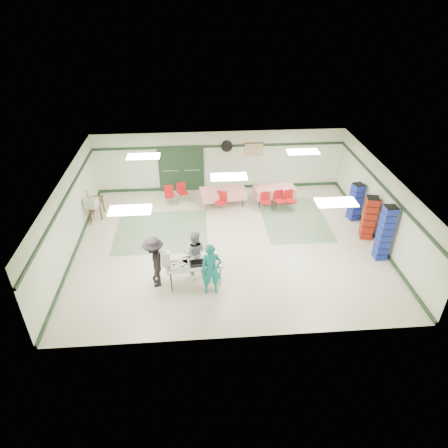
{
  "coord_description": "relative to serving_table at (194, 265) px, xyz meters",
  "views": [
    {
      "loc": [
        -1.08,
        -12.02,
        8.34
      ],
      "look_at": [
        -0.19,
        -0.3,
        1.02
      ],
      "focal_mm": 32.0,
      "sensor_mm": 36.0,
      "label": 1
    }
  ],
  "objects": [
    {
      "name": "green_patch_b",
      "position": [
        4.05,
        3.62,
        -0.71
      ],
      "size": [
        2.5,
        3.5,
        0.01
      ],
      "primitive_type": "cube",
      "color": "gray",
      "rests_on": "floor"
    },
    {
      "name": "door_frame",
      "position": [
        -0.48,
        6.54,
        0.34
      ],
      "size": [
        2.0,
        0.03,
        2.15
      ],
      "primitive_type": "cube",
      "color": "#1B321D",
      "rests_on": "floor"
    },
    {
      "name": "sheet_tray_right",
      "position": [
        0.51,
        -0.06,
        0.06
      ],
      "size": [
        0.61,
        0.49,
        0.02
      ],
      "primitive_type": "cube",
      "rotation": [
        0.0,
        0.0,
        0.12
      ],
      "color": "silver",
      "rests_on": "serving_table"
    },
    {
      "name": "serving_table",
      "position": [
        0.0,
        0.0,
        0.0
      ],
      "size": [
        1.83,
        0.92,
        0.76
      ],
      "rotation": [
        0.0,
        0.0,
        0.12
      ],
      "color": "#ADADA8",
      "rests_on": "floor"
    },
    {
      "name": "wall_left",
      "position": [
        -4.25,
        2.12,
        0.64
      ],
      "size": [
        0.0,
        9.0,
        9.0
      ],
      "primitive_type": "plane",
      "rotation": [
        1.57,
        0.0,
        1.57
      ],
      "color": "silver",
      "rests_on": "floor"
    },
    {
      "name": "sheet_tray_mid",
      "position": [
        -0.1,
        0.15,
        0.06
      ],
      "size": [
        0.61,
        0.49,
        0.02
      ],
      "primitive_type": "cube",
      "rotation": [
        0.0,
        0.0,
        0.12
      ],
      "color": "silver",
      "rests_on": "serving_table"
    },
    {
      "name": "floor",
      "position": [
        1.25,
        2.12,
        -0.71
      ],
      "size": [
        11.0,
        11.0,
        0.0
      ],
      "primitive_type": "plane",
      "color": "beige",
      "rests_on": "ground"
    },
    {
      "name": "trim_back",
      "position": [
        1.25,
        6.59,
        1.34
      ],
      "size": [
        11.0,
        0.06,
        0.1
      ],
      "primitive_type": "cube",
      "color": "#1B321D",
      "rests_on": "wall_back"
    },
    {
      "name": "volunteer_teal",
      "position": [
        0.51,
        -0.48,
        0.14
      ],
      "size": [
        0.64,
        0.44,
        1.71
      ],
      "primitive_type": "imported",
      "rotation": [
        0.0,
        0.0,
        0.04
      ],
      "color": "#127E81",
      "rests_on": "floor"
    },
    {
      "name": "printer_table",
      "position": [
        -3.9,
        4.47,
        -0.08
      ],
      "size": [
        0.56,
        0.83,
        0.74
      ],
      "rotation": [
        0.0,
        0.0,
        0.04
      ],
      "color": "brown",
      "rests_on": "floor"
    },
    {
      "name": "wall_right",
      "position": [
        6.75,
        2.12,
        0.64
      ],
      "size": [
        0.0,
        9.0,
        9.0
      ],
      "primitive_type": "plane",
      "rotation": [
        1.57,
        0.0,
        -1.57
      ],
      "color": "silver",
      "rests_on": "floor"
    },
    {
      "name": "sheet_tray_left",
      "position": [
        -0.5,
        -0.08,
        0.06
      ],
      "size": [
        0.67,
        0.54,
        0.02
      ],
      "primitive_type": "cube",
      "rotation": [
        0.0,
        0.0,
        0.12
      ],
      "color": "silver",
      "rests_on": "serving_table"
    },
    {
      "name": "volunteer_grey",
      "position": [
        0.02,
        0.54,
        0.07
      ],
      "size": [
        0.81,
        0.66,
        1.56
      ],
      "primitive_type": "imported",
      "rotation": [
        0.0,
        0.0,
        3.05
      ],
      "color": "gray",
      "rests_on": "floor"
    },
    {
      "name": "crate_stack_red",
      "position": [
        6.4,
        2.14,
        0.13
      ],
      "size": [
        0.52,
        0.52,
        1.68
      ],
      "primitive_type": "cube",
      "rotation": [
        0.0,
        0.0,
        -0.24
      ],
      "color": "maroon",
      "rests_on": "floor"
    },
    {
      "name": "green_patch_a",
      "position": [
        -1.25,
        3.12,
        -0.71
      ],
      "size": [
        3.5,
        3.0,
        0.01
      ],
      "primitive_type": "cube",
      "color": "gray",
      "rests_on": "floor"
    },
    {
      "name": "chair_d",
      "position": [
        1.15,
        4.44,
        -0.15
      ],
      "size": [
        0.56,
        0.56,
        0.92
      ],
      "rotation": [
        0.0,
        0.0,
        -0.41
      ],
      "color": "#AD0D1B",
      "rests_on": "floor"
    },
    {
      "name": "dining_table_b",
      "position": [
        1.27,
        5.01,
        -0.14
      ],
      "size": [
        1.97,
        1.07,
        0.77
      ],
      "rotation": [
        0.0,
        0.0,
        0.13
      ],
      "color": "red",
      "rests_on": "floor"
    },
    {
      "name": "office_printer",
      "position": [
        -3.9,
        3.92,
        0.21
      ],
      "size": [
        0.53,
        0.49,
        0.35
      ],
      "primitive_type": "cube",
      "rotation": [
        0.0,
        0.0,
        -0.25
      ],
      "color": "#A7A7A3",
      "rests_on": "printer_table"
    },
    {
      "name": "wall_back",
      "position": [
        1.25,
        6.62,
        0.64
      ],
      "size": [
        11.0,
        0.0,
        11.0
      ],
      "primitive_type": "plane",
      "rotation": [
        1.57,
        0.0,
        0.0
      ],
      "color": "silver",
      "rests_on": "floor"
    },
    {
      "name": "volunteer_dark",
      "position": [
        -1.22,
        0.02,
        0.16
      ],
      "size": [
        0.75,
        1.18,
        1.74
      ],
      "primitive_type": "imported",
      "rotation": [
        0.0,
        0.0,
        -1.48
      ],
      "color": "black",
      "rests_on": "floor"
    },
    {
      "name": "wall_fan",
      "position": [
        1.55,
        6.56,
        1.34
      ],
      "size": [
        0.5,
        0.1,
        0.5
      ],
      "primitive_type": "cylinder",
      "rotation": [
        1.57,
        0.0,
        0.0
      ],
      "color": "black",
      "rests_on": "wall_back"
    },
    {
      "name": "wall_front",
      "position": [
        1.25,
        -2.38,
        0.64
      ],
      "size": [
        11.0,
        0.0,
        11.0
      ],
      "primitive_type": "plane",
      "rotation": [
        -1.57,
        0.0,
        0.0
      ],
      "color": "silver",
      "rests_on": "floor"
    },
    {
      "name": "chair_b",
      "position": [
        2.98,
        4.44,
        -0.21
      ],
      "size": [
        0.4,
        0.4,
        0.82
      ],
      "rotation": [
        0.0,
        0.0,
        0.03
      ],
      "color": "#AD0D1B",
      "rests_on": "floor"
    },
    {
      "name": "crate_stack_blue_a",
      "position": [
        6.4,
        3.48,
        0.06
      ],
      "size": [
        0.48,
        0.48,
        1.55
      ],
      "primitive_type": "cube",
      "rotation": [
        0.0,
        0.0,
        0.24
      ],
      "color": "#1B2CA6",
      "rests_on": "floor"
    },
    {
      "name": "broom",
      "position": [
        -3.98,
        3.97,
        0.06
      ],
      "size": [
        0.06,
        0.24,
        1.48
      ],
      "primitive_type": "cylinder",
      "rotation": [
        0.14,
        0.0,
        -0.13
      ],
      "color": "brown",
      "rests_on": "floor"
    },
    {
      "name": "baking_pan",
      "position": [
        0.11,
        -0.04,
        0.09
      ],
      "size": [
        0.54,
        0.37,
        0.08
      ],
      "primitive_type": "cube",
      "rotation": [
        0.0,
        0.0,
        0.12
      ],
      "color": "black",
      "rests_on": "serving_table"
    },
    {
      "name": "chair_loose_b",
      "position": [
        -1.01,
        5.29,
        -0.2
      ],
      "size": [
        0.44,
        0.44,
        0.85
      ],
      "rotation": [
        0.0,
        0.0,
        0.12
      ],
      "color": "#AD0D1B",
      "rests_on": "floor"
    },
    {
      "name": "baseboard_right",
      "position": [
        6.72,
        2.12,
        -0.65
      ],
      "size": [
        0.06,
        9.0,
        0.12
      ],
      "primitive_type": "cube",
      "rotation": [
        0.0,
        0.0,
        1.57
      ],
      "color": "#1B321D",
      "rests_on": "floor"
    },
    {
      "name": "chair_a",
      "position": [
        3.55,
        4.44,
        -0.18
      ],
      "size": [
        0.52,
        0.52,
        0.88
      ],
      "rotation": [
        0.0,
        0.0,
        0.32
      ],
      "color": "#AD0D1B",
      "rests_on": "floor"
    },
    {
      "name": "baseboard_back",
      "position": [
        1.25,
        6.59,
        -0.65
      ],
      "size": [
        11.0,
        0.06,
        0.12
      ],
      "primitive_type": "cube",
      "color": "#1B321D",
      "rests_on": "floor"
    },
    {
      "name": "chair_loose_a",
      "position": [
        -0.47,
        5.48,
        -0.18
      ],
      "size": [
        0.53,
        0.53,
        0.87
      ],
      "rotation": [
        0.0,
        0.0,
        0.4
      ],
      "color": "#AD0D1B",
      "rests_on": "floor"
    },
    {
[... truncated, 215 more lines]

